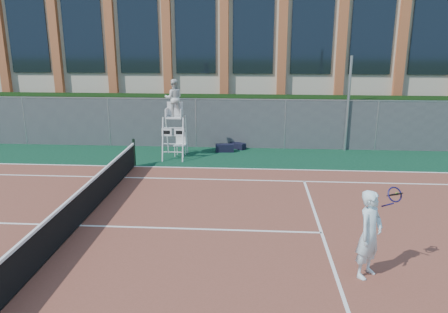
# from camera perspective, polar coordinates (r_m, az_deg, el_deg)

# --- Properties ---
(ground) EXTENTS (120.00, 120.00, 0.00)m
(ground) POSITION_cam_1_polar(r_m,az_deg,el_deg) (12.41, -18.40, -8.68)
(ground) COLOR #233814
(apron) EXTENTS (36.00, 20.00, 0.01)m
(apron) POSITION_cam_1_polar(r_m,az_deg,el_deg) (13.26, -16.80, -6.94)
(apron) COLOR #0B321E
(apron) RESTS_ON ground
(tennis_court) EXTENTS (23.77, 10.97, 0.02)m
(tennis_court) POSITION_cam_1_polar(r_m,az_deg,el_deg) (12.41, -18.41, -8.60)
(tennis_court) COLOR brown
(tennis_court) RESTS_ON apron
(tennis_net) EXTENTS (0.10, 11.30, 1.10)m
(tennis_net) POSITION_cam_1_polar(r_m,az_deg,el_deg) (12.21, -18.61, -6.38)
(tennis_net) COLOR black
(tennis_net) RESTS_ON ground
(fence) EXTENTS (40.00, 0.06, 2.20)m
(fence) POSITION_cam_1_polar(r_m,az_deg,el_deg) (20.14, -9.36, 4.35)
(fence) COLOR #595E60
(fence) RESTS_ON ground
(hedge) EXTENTS (40.00, 1.40, 2.20)m
(hedge) POSITION_cam_1_polar(r_m,az_deg,el_deg) (21.29, -8.63, 4.97)
(hedge) COLOR black
(hedge) RESTS_ON ground
(building) EXTENTS (45.00, 10.60, 8.22)m
(building) POSITION_cam_1_polar(r_m,az_deg,el_deg) (28.76, -5.41, 13.87)
(building) COLOR #BFB99E
(building) RESTS_ON ground
(steel_pole) EXTENTS (0.12, 0.12, 4.12)m
(steel_pole) POSITION_cam_1_polar(r_m,az_deg,el_deg) (19.76, 15.90, 6.58)
(steel_pole) COLOR #9EA0A5
(steel_pole) RESTS_ON ground
(umpire_chair) EXTENTS (0.92, 1.41, 3.28)m
(umpire_chair) POSITION_cam_1_polar(r_m,az_deg,el_deg) (17.95, -6.57, 7.31)
(umpire_chair) COLOR white
(umpire_chair) RESTS_ON ground
(plastic_chair) EXTENTS (0.50, 0.50, 0.98)m
(plastic_chair) POSITION_cam_1_polar(r_m,az_deg,el_deg) (18.52, -5.70, 1.89)
(plastic_chair) COLOR silver
(plastic_chair) RESTS_ON apron
(sports_bag_near) EXTENTS (0.82, 0.39, 0.34)m
(sports_bag_near) POSITION_cam_1_polar(r_m,az_deg,el_deg) (19.10, 0.09, 1.12)
(sports_bag_near) COLOR black
(sports_bag_near) RESTS_ON apron
(sports_bag_far) EXTENTS (0.73, 0.64, 0.27)m
(sports_bag_far) POSITION_cam_1_polar(r_m,az_deg,el_deg) (19.63, 1.84, 1.41)
(sports_bag_far) COLOR black
(sports_bag_far) RESTS_ON apron
(tennis_player) EXTENTS (1.09, 0.87, 1.89)m
(tennis_player) POSITION_cam_1_polar(r_m,az_deg,el_deg) (9.60, 18.50, -9.59)
(tennis_player) COLOR white
(tennis_player) RESTS_ON tennis_court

